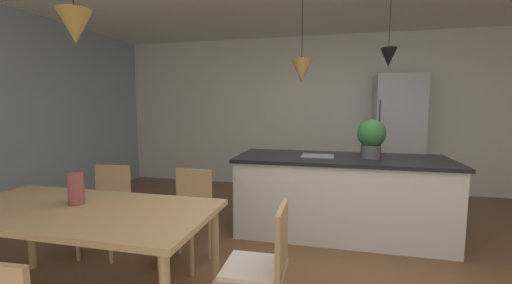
{
  "coord_description": "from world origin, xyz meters",
  "views": [
    {
      "loc": [
        -0.1,
        -2.65,
        1.47
      ],
      "look_at": [
        -0.77,
        0.11,
        1.16
      ],
      "focal_mm": 22.55,
      "sensor_mm": 36.0,
      "label": 1
    }
  ],
  "objects_px": {
    "chair_kitchen_end": "(261,267)",
    "dining_table": "(79,217)",
    "chair_far_right": "(187,213)",
    "kitchen_island": "(340,195)",
    "refrigerator": "(397,137)",
    "vase_on_dining_table": "(76,189)",
    "chair_far_left": "(106,206)",
    "potted_plant_on_island": "(371,137)"
  },
  "relations": [
    {
      "from": "dining_table",
      "to": "vase_on_dining_table",
      "type": "height_order",
      "value": "vase_on_dining_table"
    },
    {
      "from": "dining_table",
      "to": "chair_kitchen_end",
      "type": "height_order",
      "value": "chair_kitchen_end"
    },
    {
      "from": "dining_table",
      "to": "chair_far_left",
      "type": "distance_m",
      "value": 0.96
    },
    {
      "from": "dining_table",
      "to": "refrigerator",
      "type": "relative_size",
      "value": 0.98
    },
    {
      "from": "potted_plant_on_island",
      "to": "kitchen_island",
      "type": "bearing_deg",
      "value": 180.0
    },
    {
      "from": "chair_far_left",
      "to": "vase_on_dining_table",
      "type": "xyz_separation_m",
      "value": [
        0.36,
        -0.75,
        0.39
      ]
    },
    {
      "from": "chair_kitchen_end",
      "to": "refrigerator",
      "type": "distance_m",
      "value": 3.94
    },
    {
      "from": "chair_kitchen_end",
      "to": "vase_on_dining_table",
      "type": "bearing_deg",
      "value": 176.91
    },
    {
      "from": "chair_far_right",
      "to": "potted_plant_on_island",
      "type": "bearing_deg",
      "value": 30.92
    },
    {
      "from": "chair_kitchen_end",
      "to": "dining_table",
      "type": "bearing_deg",
      "value": -179.95
    },
    {
      "from": "chair_far_left",
      "to": "kitchen_island",
      "type": "distance_m",
      "value": 2.51
    },
    {
      "from": "chair_far_left",
      "to": "potted_plant_on_island",
      "type": "relative_size",
      "value": 2.02
    },
    {
      "from": "chair_kitchen_end",
      "to": "refrigerator",
      "type": "relative_size",
      "value": 0.44
    },
    {
      "from": "chair_far_right",
      "to": "vase_on_dining_table",
      "type": "distance_m",
      "value": 1.0
    },
    {
      "from": "chair_far_right",
      "to": "chair_kitchen_end",
      "type": "xyz_separation_m",
      "value": [
        0.9,
        -0.83,
        0.0
      ]
    },
    {
      "from": "refrigerator",
      "to": "vase_on_dining_table",
      "type": "xyz_separation_m",
      "value": [
        -2.84,
        -3.57,
        -0.11
      ]
    },
    {
      "from": "refrigerator",
      "to": "dining_table",
      "type": "bearing_deg",
      "value": -127.08
    },
    {
      "from": "chair_far_right",
      "to": "vase_on_dining_table",
      "type": "xyz_separation_m",
      "value": [
        -0.52,
        -0.75,
        0.39
      ]
    },
    {
      "from": "chair_far_right",
      "to": "potted_plant_on_island",
      "type": "height_order",
      "value": "potted_plant_on_island"
    },
    {
      "from": "refrigerator",
      "to": "vase_on_dining_table",
      "type": "height_order",
      "value": "refrigerator"
    },
    {
      "from": "kitchen_island",
      "to": "potted_plant_on_island",
      "type": "xyz_separation_m",
      "value": [
        0.32,
        0.0,
        0.68
      ]
    },
    {
      "from": "dining_table",
      "to": "chair_kitchen_end",
      "type": "xyz_separation_m",
      "value": [
        1.34,
        0.0,
        -0.21
      ]
    },
    {
      "from": "chair_kitchen_end",
      "to": "kitchen_island",
      "type": "relative_size",
      "value": 0.37
    },
    {
      "from": "chair_far_left",
      "to": "kitchen_island",
      "type": "relative_size",
      "value": 0.37
    },
    {
      "from": "dining_table",
      "to": "chair_far_left",
      "type": "bearing_deg",
      "value": 117.96
    },
    {
      "from": "refrigerator",
      "to": "potted_plant_on_island",
      "type": "height_order",
      "value": "refrigerator"
    },
    {
      "from": "chair_far_left",
      "to": "chair_kitchen_end",
      "type": "bearing_deg",
      "value": -24.97
    },
    {
      "from": "dining_table",
      "to": "vase_on_dining_table",
      "type": "xyz_separation_m",
      "value": [
        -0.08,
        0.08,
        0.18
      ]
    },
    {
      "from": "dining_table",
      "to": "refrigerator",
      "type": "height_order",
      "value": "refrigerator"
    },
    {
      "from": "dining_table",
      "to": "vase_on_dining_table",
      "type": "distance_m",
      "value": 0.22
    },
    {
      "from": "kitchen_island",
      "to": "refrigerator",
      "type": "distance_m",
      "value": 2.06
    },
    {
      "from": "chair_far_left",
      "to": "refrigerator",
      "type": "distance_m",
      "value": 4.29
    },
    {
      "from": "chair_far_left",
      "to": "vase_on_dining_table",
      "type": "distance_m",
      "value": 0.92
    },
    {
      "from": "chair_far_right",
      "to": "refrigerator",
      "type": "height_order",
      "value": "refrigerator"
    },
    {
      "from": "refrigerator",
      "to": "chair_far_left",
      "type": "bearing_deg",
      "value": -138.61
    },
    {
      "from": "dining_table",
      "to": "chair_far_right",
      "type": "height_order",
      "value": "chair_far_right"
    },
    {
      "from": "kitchen_island",
      "to": "refrigerator",
      "type": "height_order",
      "value": "refrigerator"
    },
    {
      "from": "refrigerator",
      "to": "chair_far_right",
      "type": "bearing_deg",
      "value": -129.42
    },
    {
      "from": "kitchen_island",
      "to": "refrigerator",
      "type": "bearing_deg",
      "value": 63.05
    },
    {
      "from": "chair_far_right",
      "to": "chair_far_left",
      "type": "relative_size",
      "value": 1.0
    },
    {
      "from": "chair_far_right",
      "to": "kitchen_island",
      "type": "relative_size",
      "value": 0.37
    },
    {
      "from": "chair_far_right",
      "to": "vase_on_dining_table",
      "type": "relative_size",
      "value": 3.71
    }
  ]
}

